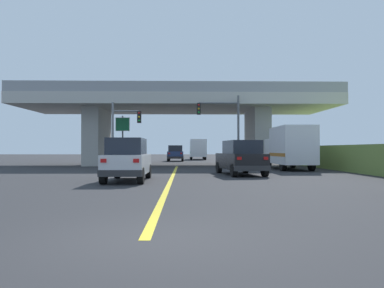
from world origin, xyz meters
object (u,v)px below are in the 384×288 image
at_px(sedan_oncoming, 176,153).
at_px(suv_crossing, 241,158).
at_px(traffic_signal_nearside, 225,121).
at_px(traffic_signal_farside, 122,127).
at_px(semi_truck_distant, 198,149).
at_px(box_truck, 290,148).
at_px(suv_lead, 128,160).
at_px(highway_sign, 123,130).

bearing_deg(sedan_oncoming, suv_crossing, -80.17).
bearing_deg(suv_crossing, traffic_signal_nearside, 82.42).
distance_m(traffic_signal_farside, semi_truck_distant, 26.19).
bearing_deg(box_truck, sedan_oncoming, 114.15).
height_order(suv_lead, box_truck, box_truck).
distance_m(suv_crossing, sedan_oncoming, 26.05).
xyz_separation_m(traffic_signal_nearside, semi_truck_distant, (-1.31, 24.64, -2.26)).
xyz_separation_m(suv_lead, highway_sign, (-3.00, 16.49, 2.29)).
bearing_deg(highway_sign, suv_crossing, -53.93).
relative_size(suv_lead, highway_sign, 0.97).
xyz_separation_m(suv_crossing, highway_sign, (-9.00, 12.35, 2.29)).
height_order(sedan_oncoming, traffic_signal_farside, traffic_signal_farside).
bearing_deg(highway_sign, semi_truck_distant, 69.84).
bearing_deg(suv_lead, traffic_signal_farside, 100.68).
distance_m(suv_lead, semi_truck_distant, 37.74).
height_order(suv_crossing, sedan_oncoming, same).
relative_size(suv_lead, sedan_oncoming, 1.02).
bearing_deg(box_truck, semi_truck_distant, 101.92).
bearing_deg(semi_truck_distant, highway_sign, -110.16).
bearing_deg(highway_sign, box_truck, -26.32).
xyz_separation_m(box_truck, sedan_oncoming, (-8.97, 20.01, -0.63)).
bearing_deg(suv_crossing, box_truck, 43.79).
height_order(traffic_signal_nearside, semi_truck_distant, traffic_signal_nearside).
height_order(suv_lead, semi_truck_distant, semi_truck_distant).
height_order(traffic_signal_farside, highway_sign, traffic_signal_farside).
xyz_separation_m(traffic_signal_farside, highway_sign, (-0.69, 4.23, -0.01)).
bearing_deg(traffic_signal_farside, box_truck, -10.82).
bearing_deg(semi_truck_distant, suv_crossing, -87.75).
distance_m(box_truck, traffic_signal_farside, 13.17).
relative_size(box_truck, traffic_signal_nearside, 1.11).
height_order(suv_lead, traffic_signal_farside, traffic_signal_farside).
xyz_separation_m(box_truck, traffic_signal_nearside, (-4.53, 3.00, 2.19)).
bearing_deg(traffic_signal_nearside, suv_crossing, -89.99).
bearing_deg(suv_crossing, highway_sign, 118.48).
bearing_deg(semi_truck_distant, traffic_signal_nearside, -86.96).
bearing_deg(traffic_signal_farside, suv_lead, -79.32).
relative_size(suv_crossing, sedan_oncoming, 1.12).
height_order(suv_lead, suv_crossing, same).
relative_size(suv_crossing, traffic_signal_farside, 0.93).
bearing_deg(semi_truck_distant, traffic_signal_farside, -105.54).
distance_m(suv_lead, suv_crossing, 7.29).
xyz_separation_m(sedan_oncoming, traffic_signal_nearside, (4.45, -17.01, 2.82)).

